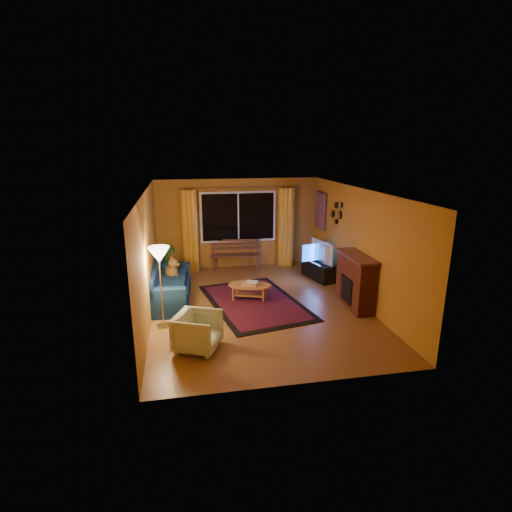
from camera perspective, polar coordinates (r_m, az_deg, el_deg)
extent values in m
cube|color=brown|center=(8.77, 0.37, -7.20)|extent=(4.50, 6.00, 0.02)
cube|color=white|center=(8.13, 0.40, 9.39)|extent=(4.50, 6.00, 0.02)
cube|color=#B67828|center=(11.26, -2.57, 4.64)|extent=(4.50, 0.02, 2.50)
cube|color=#B67828|center=(8.25, -15.22, 0.00)|extent=(0.02, 6.00, 2.50)
cube|color=#B67828|center=(9.06, 14.55, 1.43)|extent=(0.02, 6.00, 2.50)
cube|color=black|center=(11.16, -2.54, 5.59)|extent=(2.00, 0.02, 1.30)
cylinder|color=#BF8C3F|center=(11.00, -2.56, 9.65)|extent=(3.20, 0.03, 0.03)
cylinder|color=gold|center=(11.05, -9.43, 3.55)|extent=(0.36, 0.36, 2.24)
cylinder|color=gold|center=(11.43, 4.26, 4.11)|extent=(0.36, 0.36, 2.24)
cube|color=#4C2A22|center=(11.24, -2.98, -0.87)|extent=(1.40, 0.57, 0.41)
imported|color=#235B1E|center=(11.05, -12.60, -0.48)|extent=(0.56, 0.56, 0.79)
cube|color=#0D223D|center=(9.07, -12.27, -4.06)|extent=(0.96, 2.01, 0.79)
imported|color=beige|center=(6.96, -8.33, -10.40)|extent=(0.88, 0.91, 0.72)
cylinder|color=#BF8C3F|center=(7.74, -13.39, -4.42)|extent=(0.32, 0.32, 1.60)
cube|color=#680803|center=(8.95, -0.19, -6.60)|extent=(2.37, 3.21, 0.02)
cylinder|color=#B87236|center=(9.06, -0.91, -5.15)|extent=(1.27, 1.27, 0.36)
cube|color=black|center=(10.55, 8.87, -2.04)|extent=(0.62, 1.14, 0.45)
imported|color=black|center=(10.41, 8.98, 0.59)|extent=(0.35, 0.96, 0.55)
cube|color=maroon|center=(8.82, 14.09, -3.67)|extent=(0.40, 1.20, 1.10)
cube|color=#CD462F|center=(11.19, 9.22, 6.47)|extent=(0.04, 0.76, 0.96)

